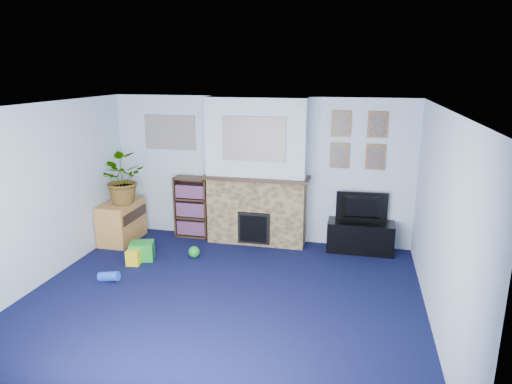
% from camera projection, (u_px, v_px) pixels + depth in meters
% --- Properties ---
extents(floor, '(5.00, 4.50, 0.01)m').
position_uv_depth(floor, '(221.00, 300.00, 5.76)').
color(floor, '#0E1136').
rests_on(floor, ground).
extents(ceiling, '(5.00, 4.50, 0.01)m').
position_uv_depth(ceiling, '(217.00, 107.00, 5.13)').
color(ceiling, white).
rests_on(ceiling, wall_back).
extents(wall_back, '(5.00, 0.04, 2.40)m').
position_uv_depth(wall_back, '(259.00, 170.00, 7.56)').
color(wall_back, '#B0C1D5').
rests_on(wall_back, ground).
extents(wall_front, '(5.00, 0.04, 2.40)m').
position_uv_depth(wall_front, '(128.00, 298.00, 3.33)').
color(wall_front, '#B0C1D5').
rests_on(wall_front, ground).
extents(wall_left, '(0.04, 4.50, 2.40)m').
position_uv_depth(wall_left, '(37.00, 197.00, 5.98)').
color(wall_left, '#B0C1D5').
rests_on(wall_left, ground).
extents(wall_right, '(0.04, 4.50, 2.40)m').
position_uv_depth(wall_right, '(441.00, 224.00, 4.91)').
color(wall_right, '#B0C1D5').
rests_on(wall_right, ground).
extents(chimney_breast, '(1.72, 0.50, 2.40)m').
position_uv_depth(chimney_breast, '(257.00, 174.00, 7.38)').
color(chimney_breast, brown).
rests_on(chimney_breast, ground).
extents(collage_main, '(1.00, 0.03, 0.68)m').
position_uv_depth(collage_main, '(254.00, 139.00, 7.02)').
color(collage_main, gray).
rests_on(collage_main, chimney_breast).
extents(collage_left, '(0.90, 0.03, 0.58)m').
position_uv_depth(collage_left, '(170.00, 132.00, 7.73)').
color(collage_left, gray).
rests_on(collage_left, wall_back).
extents(portrait_tl, '(0.30, 0.03, 0.40)m').
position_uv_depth(portrait_tl, '(341.00, 124.00, 7.06)').
color(portrait_tl, brown).
rests_on(portrait_tl, wall_back).
extents(portrait_tr, '(0.30, 0.03, 0.40)m').
position_uv_depth(portrait_tr, '(378.00, 125.00, 6.94)').
color(portrait_tr, brown).
rests_on(portrait_tr, wall_back).
extents(portrait_bl, '(0.30, 0.03, 0.40)m').
position_uv_depth(portrait_bl, '(339.00, 155.00, 7.19)').
color(portrait_bl, brown).
rests_on(portrait_bl, wall_back).
extents(portrait_br, '(0.30, 0.03, 0.40)m').
position_uv_depth(portrait_br, '(375.00, 157.00, 7.07)').
color(portrait_br, brown).
rests_on(portrait_br, wall_back).
extents(tv_stand, '(1.03, 0.43, 0.49)m').
position_uv_depth(tv_stand, '(360.00, 238.00, 7.25)').
color(tv_stand, black).
rests_on(tv_stand, ground).
extents(television, '(0.81, 0.16, 0.46)m').
position_uv_depth(television, '(362.00, 208.00, 7.14)').
color(television, black).
rests_on(television, tv_stand).
extents(bookshelf, '(0.58, 0.28, 1.05)m').
position_uv_depth(bookshelf, '(192.00, 208.00, 7.86)').
color(bookshelf, '#331F12').
rests_on(bookshelf, ground).
extents(sideboard, '(0.48, 0.87, 0.67)m').
position_uv_depth(sideboard, '(122.00, 221.00, 7.68)').
color(sideboard, '#BE813D').
rests_on(sideboard, ground).
extents(potted_plant, '(0.89, 0.82, 0.81)m').
position_uv_depth(potted_plant, '(119.00, 179.00, 7.43)').
color(potted_plant, '#26661E').
rests_on(potted_plant, sideboard).
extents(mantel_clock, '(0.11, 0.07, 0.15)m').
position_uv_depth(mantel_clock, '(251.00, 172.00, 7.34)').
color(mantel_clock, gold).
rests_on(mantel_clock, chimney_breast).
extents(mantel_candle, '(0.05, 0.05, 0.15)m').
position_uv_depth(mantel_candle, '(273.00, 172.00, 7.26)').
color(mantel_candle, '#B2BFC6').
rests_on(mantel_candle, chimney_breast).
extents(mantel_teddy, '(0.14, 0.14, 0.14)m').
position_uv_depth(mantel_teddy, '(226.00, 171.00, 7.43)').
color(mantel_teddy, gray).
rests_on(mantel_teddy, chimney_breast).
extents(mantel_can, '(0.06, 0.06, 0.11)m').
position_uv_depth(mantel_can, '(295.00, 175.00, 7.19)').
color(mantel_can, yellow).
rests_on(mantel_can, chimney_breast).
extents(green_crate, '(0.41, 0.37, 0.28)m').
position_uv_depth(green_crate, '(142.00, 251.00, 6.95)').
color(green_crate, '#198C26').
rests_on(green_crate, ground).
extents(toy_ball, '(0.18, 0.18, 0.18)m').
position_uv_depth(toy_ball, '(194.00, 252.00, 7.04)').
color(toy_ball, '#198C26').
rests_on(toy_ball, ground).
extents(toy_block, '(0.21, 0.21, 0.23)m').
position_uv_depth(toy_block, '(134.00, 257.00, 6.78)').
color(toy_block, yellow).
rests_on(toy_block, ground).
extents(toy_tube, '(0.30, 0.13, 0.17)m').
position_uv_depth(toy_tube, '(109.00, 277.00, 6.24)').
color(toy_tube, blue).
rests_on(toy_tube, ground).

